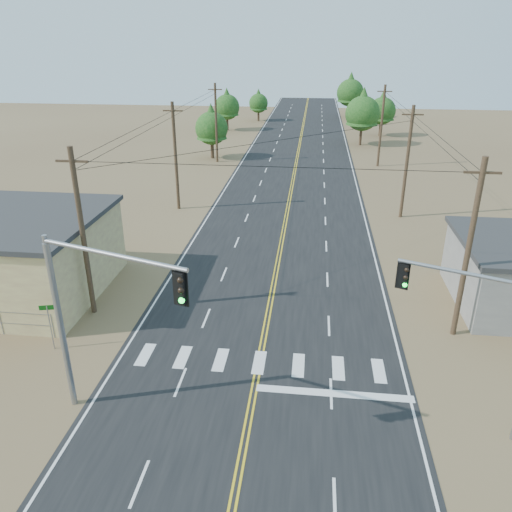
# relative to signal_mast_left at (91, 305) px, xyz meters

# --- Properties ---
(ground) EXTENTS (220.00, 220.00, 0.00)m
(ground) POSITION_rel_signal_mast_left_xyz_m (6.20, -3.40, -5.53)
(ground) COLOR olive
(ground) RESTS_ON ground
(road) EXTENTS (15.00, 200.00, 0.02)m
(road) POSITION_rel_signal_mast_left_xyz_m (6.20, 26.60, -5.52)
(road) COLOR black
(road) RESTS_ON ground
(utility_pole_left_near) EXTENTS (1.80, 0.30, 10.00)m
(utility_pole_left_near) POSITION_rel_signal_mast_left_xyz_m (-4.30, 8.60, -0.41)
(utility_pole_left_near) COLOR #4C3826
(utility_pole_left_near) RESTS_ON ground
(utility_pole_left_mid) EXTENTS (1.80, 0.30, 10.00)m
(utility_pole_left_mid) POSITION_rel_signal_mast_left_xyz_m (-4.30, 28.60, -0.41)
(utility_pole_left_mid) COLOR #4C3826
(utility_pole_left_mid) RESTS_ON ground
(utility_pole_left_far) EXTENTS (1.80, 0.30, 10.00)m
(utility_pole_left_far) POSITION_rel_signal_mast_left_xyz_m (-4.30, 48.60, -0.41)
(utility_pole_left_far) COLOR #4C3826
(utility_pole_left_far) RESTS_ON ground
(utility_pole_right_near) EXTENTS (1.80, 0.30, 10.00)m
(utility_pole_right_near) POSITION_rel_signal_mast_left_xyz_m (16.70, 8.60, -0.41)
(utility_pole_right_near) COLOR #4C3826
(utility_pole_right_near) RESTS_ON ground
(utility_pole_right_mid) EXTENTS (1.80, 0.30, 10.00)m
(utility_pole_right_mid) POSITION_rel_signal_mast_left_xyz_m (16.70, 28.60, -0.41)
(utility_pole_right_mid) COLOR #4C3826
(utility_pole_right_mid) RESTS_ON ground
(utility_pole_right_far) EXTENTS (1.80, 0.30, 10.00)m
(utility_pole_right_far) POSITION_rel_signal_mast_left_xyz_m (16.70, 48.60, -0.41)
(utility_pole_right_far) COLOR #4C3826
(utility_pole_right_far) RESTS_ON ground
(signal_mast_left) EXTENTS (6.36, 2.37, 8.19)m
(signal_mast_left) POSITION_rel_signal_mast_left_xyz_m (0.00, 0.00, 0.00)
(signal_mast_left) COLOR gray
(signal_mast_left) RESTS_ON ground
(signal_mast_right) EXTENTS (5.25, 2.29, 7.12)m
(signal_mast_right) POSITION_rel_signal_mast_left_xyz_m (15.72, 1.19, -0.74)
(signal_mast_right) COLOR gray
(signal_mast_right) RESTS_ON ground
(street_sign) EXTENTS (0.77, 0.22, 2.64)m
(street_sign) POSITION_rel_signal_mast_left_xyz_m (-4.80, 4.60, -3.76)
(street_sign) COLOR gray
(street_sign) RESTS_ON ground
(tree_left_near) EXTENTS (4.39, 4.39, 7.31)m
(tree_left_near) POSITION_rel_signal_mast_left_xyz_m (-5.37, 50.71, -1.06)
(tree_left_near) COLOR #3F2D1E
(tree_left_near) RESTS_ON ground
(tree_left_mid) EXTENTS (4.37, 4.37, 7.28)m
(tree_left_mid) POSITION_rel_signal_mast_left_xyz_m (-7.08, 73.04, -1.08)
(tree_left_mid) COLOR #3F2D1E
(tree_left_mid) RESTS_ON ground
(tree_left_far) EXTENTS (3.69, 3.69, 6.14)m
(tree_left_far) POSITION_rel_signal_mast_left_xyz_m (-2.80, 84.49, -1.77)
(tree_left_far) COLOR #3F2D1E
(tree_left_far) RESTS_ON ground
(tree_right_near) EXTENTS (5.15, 5.15, 8.58)m
(tree_right_near) POSITION_rel_signal_mast_left_xyz_m (15.46, 62.24, -0.28)
(tree_right_near) COLOR #3F2D1E
(tree_right_near) RESTS_ON ground
(tree_right_mid) EXTENTS (4.45, 4.45, 7.42)m
(tree_right_mid) POSITION_rel_signal_mast_left_xyz_m (19.33, 70.46, -0.99)
(tree_right_mid) COLOR #3F2D1E
(tree_right_mid) RESTS_ON ground
(tree_right_far) EXTENTS (5.39, 5.39, 8.99)m
(tree_right_far) POSITION_rel_signal_mast_left_xyz_m (15.20, 90.65, -0.03)
(tree_right_far) COLOR #3F2D1E
(tree_right_far) RESTS_ON ground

